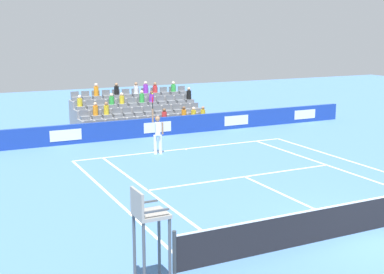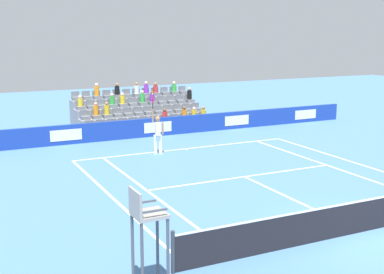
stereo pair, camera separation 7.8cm
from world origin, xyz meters
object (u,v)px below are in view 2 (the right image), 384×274
Objects in this scene: tennis_net at (363,216)px; tennis_player at (158,133)px; umpire_chair at (146,225)px; loose_tennis_ball at (352,215)px.

tennis_net is 11.62m from tennis_player.
umpire_chair reaches higher than tennis_net.
umpire_chair is at bearing 3.87° from tennis_net.
tennis_net is 1.41m from loose_tennis_ball.
tennis_net is 6.85m from umpire_chair.
umpire_chair is 7.75m from loose_tennis_ball.
tennis_player is 1.22× the size of umpire_chair.
tennis_net is at bearing 59.52° from loose_tennis_ball.
tennis_net is 176.03× the size of loose_tennis_ball.
tennis_player is 41.97× the size of loose_tennis_ball.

